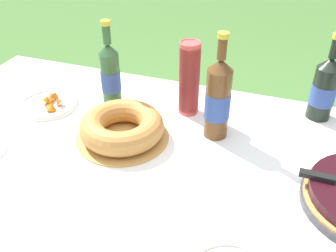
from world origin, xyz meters
name	(u,v)px	position (x,y,z in m)	size (l,w,h in m)	color
garden_table	(151,171)	(0.00, 0.00, 0.63)	(1.75, 0.98, 0.69)	#A87A47
tablecloth	(150,159)	(0.00, 0.00, 0.68)	(1.76, 0.99, 0.10)	white
bundt_cake	(122,127)	(-0.12, 0.06, 0.74)	(0.30, 0.30, 0.09)	tan
cup_stack	(189,79)	(0.04, 0.29, 0.83)	(0.07, 0.07, 0.27)	#E04C47
cider_bottle_green	(110,75)	(-0.25, 0.24, 0.82)	(0.07, 0.07, 0.32)	#2D562D
cider_bottle_amber	(218,99)	(0.16, 0.18, 0.83)	(0.08, 0.08, 0.35)	brown
juice_bottle_red	(324,89)	(0.48, 0.41, 0.81)	(0.09, 0.09, 0.31)	black
snack_plate_near	(49,104)	(-0.46, 0.15, 0.71)	(0.21, 0.21, 0.05)	white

